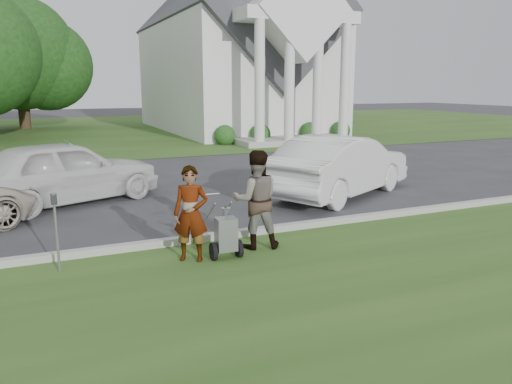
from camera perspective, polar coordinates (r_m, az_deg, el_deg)
ground at (r=9.52m, az=-1.89°, el=-6.23°), size 120.00×120.00×0.00m
grass_strip at (r=7.02m, az=7.54°, el=-13.22°), size 80.00×7.00×0.01m
church_lawn at (r=35.68m, az=-18.40°, el=6.71°), size 80.00×30.00×0.01m
curb at (r=9.99m, az=-3.07°, el=-4.90°), size 80.00×0.18×0.15m
church at (r=33.97m, az=-2.44°, el=17.10°), size 9.19×19.00×24.10m
tree_back at (r=38.43m, az=-25.47°, el=13.58°), size 9.61×7.60×8.89m
striping_cart at (r=8.76m, az=-3.47°, el=-4.94°), size 0.55×1.08×1.00m
person_left at (r=8.60m, az=-7.45°, el=-2.58°), size 0.72×0.64×1.66m
person_right at (r=9.19m, az=-0.02°, el=-0.96°), size 1.04×0.90×1.83m
parking_meter_near at (r=8.61m, az=-21.91°, el=-3.30°), size 0.10×0.09×1.33m
car_b at (r=13.65m, az=-21.09°, el=2.18°), size 5.26×3.65×1.66m
car_d at (r=13.86m, az=9.65°, el=2.99°), size 5.31×3.90×1.67m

